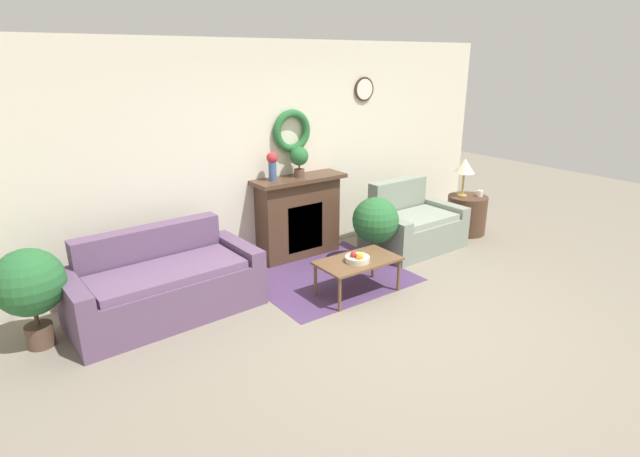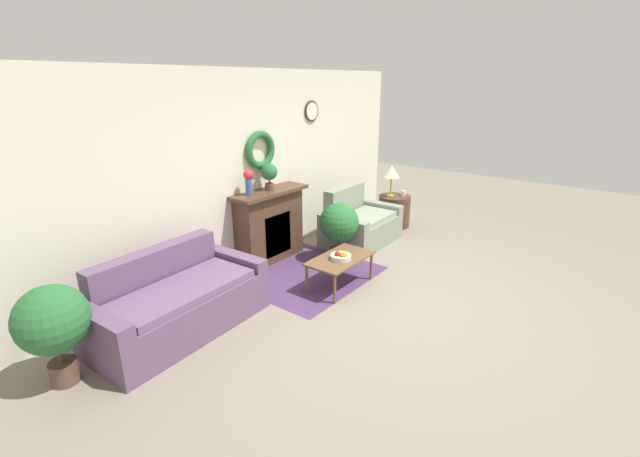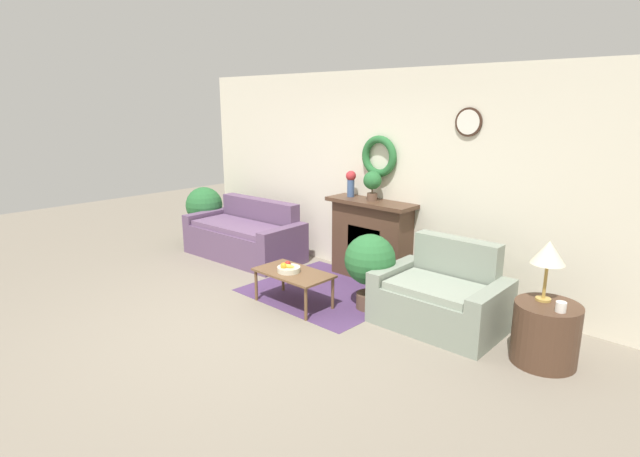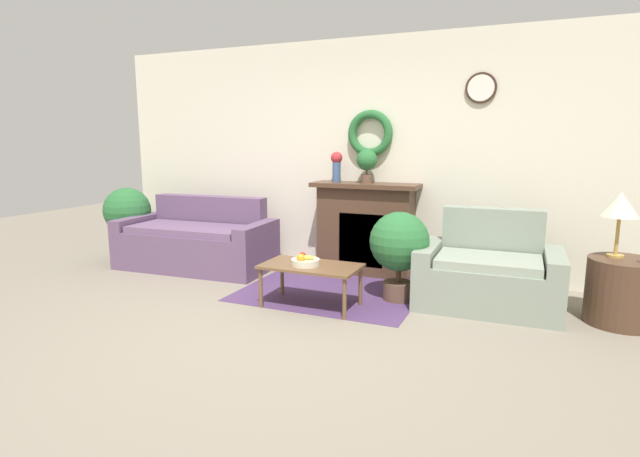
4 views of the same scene
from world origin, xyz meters
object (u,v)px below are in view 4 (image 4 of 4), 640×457
object	(u,v)px
loveseat_right	(488,274)
side_table_by_loveseat	(622,292)
fireplace	(365,228)
coffee_table	(311,269)
potted_plant_floor_by_loveseat	(399,245)
potted_plant_floor_by_couch	(127,213)
fruit_bowl	(305,261)
table_lamp	(620,206)
couch_left	(197,242)
vase_on_mantel_left	(337,164)
potted_plant_on_mantel	(367,162)

from	to	relation	value
loveseat_right	side_table_by_loveseat	size ratio (longest dim) A/B	2.27
fireplace	side_table_by_loveseat	world-z (taller)	fireplace
coffee_table	fireplace	bearing A→B (deg)	85.90
potted_plant_floor_by_loveseat	fireplace	bearing A→B (deg)	127.05
side_table_by_loveseat	potted_plant_floor_by_couch	distance (m)	5.65
fireplace	potted_plant_floor_by_couch	world-z (taller)	fireplace
fireplace	potted_plant_floor_by_couch	size ratio (longest dim) A/B	1.32
loveseat_right	potted_plant_floor_by_loveseat	xyz separation A→B (m)	(-0.82, -0.17, 0.24)
loveseat_right	coffee_table	world-z (taller)	loveseat_right
fruit_bowl	table_lamp	size ratio (longest dim) A/B	0.48
coffee_table	loveseat_right	bearing A→B (deg)	24.24
couch_left	table_lamp	xyz separation A→B (m)	(4.42, -0.10, 0.69)
couch_left	side_table_by_loveseat	world-z (taller)	couch_left
side_table_by_loveseat	potted_plant_floor_by_loveseat	xyz separation A→B (m)	(-1.91, -0.11, 0.26)
couch_left	potted_plant_floor_by_loveseat	xyz separation A→B (m)	(2.59, -0.27, 0.23)
vase_on_mantel_left	potted_plant_on_mantel	xyz separation A→B (m)	(0.37, -0.02, 0.03)
fruit_bowl	loveseat_right	bearing A→B (deg)	24.87
coffee_table	table_lamp	world-z (taller)	table_lamp
couch_left	table_lamp	size ratio (longest dim) A/B	3.41
side_table_by_loveseat	table_lamp	size ratio (longest dim) A/B	1.03
potted_plant_on_mantel	potted_plant_floor_by_couch	xyz separation A→B (m)	(-3.13, -0.47, -0.70)
fireplace	couch_left	xyz separation A→B (m)	(-1.98, -0.54, -0.23)
loveseat_right	potted_plant_floor_by_loveseat	world-z (taller)	loveseat_right
couch_left	vase_on_mantel_left	size ratio (longest dim) A/B	5.44
fireplace	couch_left	size ratio (longest dim) A/B	0.65
potted_plant_floor_by_couch	potted_plant_on_mantel	bearing A→B (deg)	8.49
side_table_by_loveseat	potted_plant_floor_by_couch	bearing A→B (deg)	177.85
potted_plant_floor_by_couch	potted_plant_floor_by_loveseat	bearing A→B (deg)	-4.98
couch_left	loveseat_right	world-z (taller)	loveseat_right
potted_plant_floor_by_couch	potted_plant_floor_by_loveseat	world-z (taller)	potted_plant_floor_by_couch
table_lamp	vase_on_mantel_left	size ratio (longest dim) A/B	1.60
potted_plant_on_mantel	loveseat_right	bearing A→B (deg)	-23.75
couch_left	side_table_by_loveseat	xyz separation A→B (m)	(4.49, -0.16, -0.03)
fireplace	vase_on_mantel_left	world-z (taller)	vase_on_mantel_left
side_table_by_loveseat	potted_plant_floor_by_loveseat	distance (m)	1.93
couch_left	vase_on_mantel_left	world-z (taller)	vase_on_mantel_left
coffee_table	potted_plant_floor_by_loveseat	size ratio (longest dim) A/B	1.05
fruit_bowl	coffee_table	bearing A→B (deg)	43.19
table_lamp	vase_on_mantel_left	world-z (taller)	vase_on_mantel_left
side_table_by_loveseat	potted_plant_on_mantel	size ratio (longest dim) A/B	1.51
coffee_table	side_table_by_loveseat	distance (m)	2.69
fireplace	fruit_bowl	distance (m)	1.38
fireplace	vase_on_mantel_left	size ratio (longest dim) A/B	3.52
potted_plant_on_mantel	coffee_table	bearing A→B (deg)	-94.61
fruit_bowl	vase_on_mantel_left	distance (m)	1.62
table_lamp	side_table_by_loveseat	bearing A→B (deg)	-38.66
loveseat_right	potted_plant_floor_by_couch	size ratio (longest dim) A/B	1.39
coffee_table	couch_left	bearing A→B (deg)	157.25
couch_left	potted_plant_on_mantel	bearing A→B (deg)	11.64
couch_left	coffee_table	bearing A→B (deg)	-25.84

